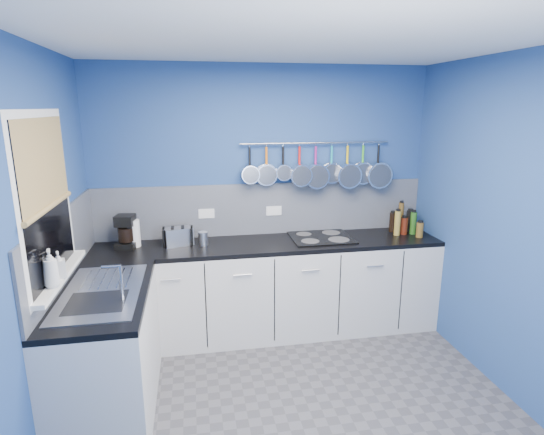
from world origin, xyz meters
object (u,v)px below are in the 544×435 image
object	(u,v)px
soap_bottle_b	(59,264)
hob	(321,237)
canister	(203,238)
paper_towel	(134,233)
coffee_maker	(126,232)
soap_bottle_a	(50,268)
toaster	(178,236)

from	to	relation	value
soap_bottle_b	hob	world-z (taller)	soap_bottle_b
canister	paper_towel	bearing A→B (deg)	173.29
coffee_maker	paper_towel	bearing A→B (deg)	37.77
coffee_maker	canister	xyz separation A→B (m)	(0.67, -0.04, -0.09)
soap_bottle_b	canister	distance (m)	1.37
soap_bottle_a	coffee_maker	xyz separation A→B (m)	(0.27, 1.18, -0.12)
paper_towel	coffee_maker	bearing A→B (deg)	-151.78
soap_bottle_a	soap_bottle_b	distance (m)	0.16
coffee_maker	hob	xyz separation A→B (m)	(1.78, -0.02, -0.14)
soap_bottle_b	toaster	world-z (taller)	soap_bottle_b
paper_towel	hob	size ratio (longest dim) A/B	0.43
soap_bottle_b	paper_towel	size ratio (longest dim) A/B	0.71
coffee_maker	toaster	size ratio (longest dim) A/B	1.18
coffee_maker	toaster	world-z (taller)	coffee_maker
paper_towel	canister	size ratio (longest dim) A/B	1.97
soap_bottle_a	hob	xyz separation A→B (m)	(2.04, 1.17, -0.26)
soap_bottle_b	paper_towel	xyz separation A→B (m)	(0.33, 1.06, -0.11)
toaster	canister	distance (m)	0.23
soap_bottle_a	paper_towel	xyz separation A→B (m)	(0.33, 1.22, -0.15)
soap_bottle_a	coffee_maker	size ratio (longest dim) A/B	0.81
soap_bottle_b	paper_towel	bearing A→B (deg)	72.67
toaster	soap_bottle_a	bearing A→B (deg)	-139.09
soap_bottle_b	canister	xyz separation A→B (m)	(0.94, 0.99, -0.17)
soap_bottle_a	soap_bottle_b	xyz separation A→B (m)	(0.00, 0.16, -0.03)
soap_bottle_b	hob	bearing A→B (deg)	26.26
soap_bottle_b	toaster	distance (m)	1.27
soap_bottle_a	coffee_maker	world-z (taller)	soap_bottle_a
canister	hob	distance (m)	1.11
coffee_maker	toaster	distance (m)	0.45
toaster	canister	world-z (taller)	toaster
soap_bottle_b	paper_towel	world-z (taller)	soap_bottle_b
soap_bottle_b	coffee_maker	xyz separation A→B (m)	(0.27, 1.02, -0.09)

